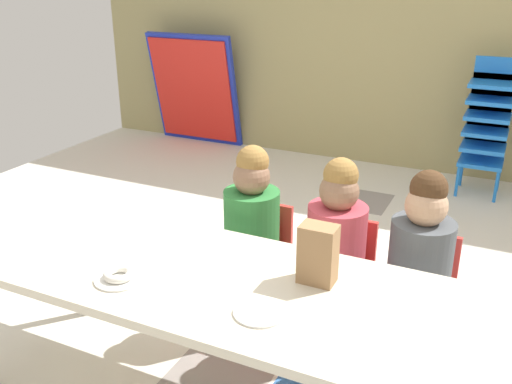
{
  "coord_description": "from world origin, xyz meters",
  "views": [
    {
      "loc": [
        1.01,
        -2.17,
        1.67
      ],
      "look_at": [
        0.14,
        -0.33,
        0.86
      ],
      "focal_mm": 39.99,
      "sensor_mm": 36.0,
      "label": 1
    }
  ],
  "objects_px": {
    "craft_table": "(220,288)",
    "paper_bag_brown": "(318,254)",
    "donut_powdered_on_plate": "(119,274)",
    "kid_chair_blue_stack": "(487,121)",
    "paper_plate_near_edge": "(119,279)",
    "seated_child_near_camera": "(252,222)",
    "paper_plate_center_table": "(260,312)",
    "folded_activity_table": "(194,90)",
    "seated_child_middle_seat": "(337,239)",
    "seated_child_far_right": "(421,255)"
  },
  "relations": [
    {
      "from": "craft_table",
      "to": "paper_bag_brown",
      "type": "bearing_deg",
      "value": 20.91
    },
    {
      "from": "craft_table",
      "to": "donut_powdered_on_plate",
      "type": "height_order",
      "value": "donut_powdered_on_plate"
    },
    {
      "from": "kid_chair_blue_stack",
      "to": "paper_plate_near_edge",
      "type": "relative_size",
      "value": 5.78
    },
    {
      "from": "seated_child_near_camera",
      "to": "paper_plate_center_table",
      "type": "distance_m",
      "value": 0.84
    },
    {
      "from": "seated_child_near_camera",
      "to": "craft_table",
      "type": "bearing_deg",
      "value": -75.38
    },
    {
      "from": "donut_powdered_on_plate",
      "to": "paper_bag_brown",
      "type": "bearing_deg",
      "value": 24.75
    },
    {
      "from": "folded_activity_table",
      "to": "craft_table",
      "type": "bearing_deg",
      "value": -57.24
    },
    {
      "from": "craft_table",
      "to": "seated_child_middle_seat",
      "type": "distance_m",
      "value": 0.65
    },
    {
      "from": "seated_child_near_camera",
      "to": "kid_chair_blue_stack",
      "type": "distance_m",
      "value": 2.51
    },
    {
      "from": "paper_bag_brown",
      "to": "donut_powdered_on_plate",
      "type": "relative_size",
      "value": 1.96
    },
    {
      "from": "seated_child_far_right",
      "to": "paper_bag_brown",
      "type": "height_order",
      "value": "seated_child_far_right"
    },
    {
      "from": "craft_table",
      "to": "seated_child_middle_seat",
      "type": "xyz_separation_m",
      "value": [
        0.26,
        0.59,
        -0.01
      ]
    },
    {
      "from": "seated_child_near_camera",
      "to": "folded_activity_table",
      "type": "xyz_separation_m",
      "value": [
        -1.87,
        2.56,
        -0.02
      ]
    },
    {
      "from": "seated_child_near_camera",
      "to": "kid_chair_blue_stack",
      "type": "xyz_separation_m",
      "value": [
        0.83,
        2.37,
        0.02
      ]
    },
    {
      "from": "seated_child_middle_seat",
      "to": "kid_chair_blue_stack",
      "type": "height_order",
      "value": "kid_chair_blue_stack"
    },
    {
      "from": "craft_table",
      "to": "folded_activity_table",
      "type": "bearing_deg",
      "value": 122.76
    },
    {
      "from": "seated_child_near_camera",
      "to": "seated_child_middle_seat",
      "type": "xyz_separation_m",
      "value": [
        0.41,
        0.0,
        0.0
      ]
    },
    {
      "from": "seated_child_middle_seat",
      "to": "paper_plate_near_edge",
      "type": "height_order",
      "value": "seated_child_middle_seat"
    },
    {
      "from": "seated_child_near_camera",
      "to": "paper_plate_center_table",
      "type": "relative_size",
      "value": 5.1
    },
    {
      "from": "seated_child_near_camera",
      "to": "folded_activity_table",
      "type": "relative_size",
      "value": 0.84
    },
    {
      "from": "seated_child_near_camera",
      "to": "paper_bag_brown",
      "type": "bearing_deg",
      "value": -43.91
    },
    {
      "from": "paper_plate_near_edge",
      "to": "paper_plate_center_table",
      "type": "xyz_separation_m",
      "value": [
        0.55,
        0.03,
        0.0
      ]
    },
    {
      "from": "seated_child_far_right",
      "to": "paper_plate_near_edge",
      "type": "height_order",
      "value": "seated_child_far_right"
    },
    {
      "from": "folded_activity_table",
      "to": "donut_powdered_on_plate",
      "type": "distance_m",
      "value": 3.74
    },
    {
      "from": "seated_child_near_camera",
      "to": "folded_activity_table",
      "type": "height_order",
      "value": "folded_activity_table"
    },
    {
      "from": "seated_child_near_camera",
      "to": "paper_plate_near_edge",
      "type": "xyz_separation_m",
      "value": [
        -0.16,
        -0.77,
        0.06
      ]
    },
    {
      "from": "paper_plate_near_edge",
      "to": "paper_plate_center_table",
      "type": "height_order",
      "value": "same"
    },
    {
      "from": "seated_child_far_right",
      "to": "paper_bag_brown",
      "type": "distance_m",
      "value": 0.57
    },
    {
      "from": "seated_child_far_right",
      "to": "donut_powdered_on_plate",
      "type": "height_order",
      "value": "seated_child_far_right"
    },
    {
      "from": "seated_child_near_camera",
      "to": "paper_bag_brown",
      "type": "height_order",
      "value": "seated_child_near_camera"
    },
    {
      "from": "folded_activity_table",
      "to": "donut_powdered_on_plate",
      "type": "bearing_deg",
      "value": -62.8
    },
    {
      "from": "seated_child_middle_seat",
      "to": "paper_plate_center_table",
      "type": "xyz_separation_m",
      "value": [
        -0.02,
        -0.74,
        0.06
      ]
    },
    {
      "from": "paper_bag_brown",
      "to": "paper_plate_center_table",
      "type": "xyz_separation_m",
      "value": [
        -0.1,
        -0.27,
        -0.11
      ]
    },
    {
      "from": "seated_child_near_camera",
      "to": "folded_activity_table",
      "type": "bearing_deg",
      "value": 126.2
    },
    {
      "from": "paper_plate_center_table",
      "to": "seated_child_middle_seat",
      "type": "bearing_deg",
      "value": 88.06
    },
    {
      "from": "kid_chair_blue_stack",
      "to": "paper_plate_center_table",
      "type": "height_order",
      "value": "kid_chair_blue_stack"
    },
    {
      "from": "paper_plate_near_edge",
      "to": "donut_powdered_on_plate",
      "type": "distance_m",
      "value": 0.02
    },
    {
      "from": "kid_chair_blue_stack",
      "to": "donut_powdered_on_plate",
      "type": "relative_size",
      "value": 9.24
    },
    {
      "from": "donut_powdered_on_plate",
      "to": "folded_activity_table",
      "type": "bearing_deg",
      "value": 117.2
    },
    {
      "from": "seated_child_far_right",
      "to": "donut_powdered_on_plate",
      "type": "distance_m",
      "value": 1.21
    },
    {
      "from": "seated_child_far_right",
      "to": "paper_plate_near_edge",
      "type": "distance_m",
      "value": 1.21
    },
    {
      "from": "kid_chair_blue_stack",
      "to": "folded_activity_table",
      "type": "height_order",
      "value": "folded_activity_table"
    },
    {
      "from": "craft_table",
      "to": "paper_plate_center_table",
      "type": "bearing_deg",
      "value": -32.11
    },
    {
      "from": "seated_child_near_camera",
      "to": "seated_child_far_right",
      "type": "height_order",
      "value": "same"
    },
    {
      "from": "seated_child_near_camera",
      "to": "paper_bag_brown",
      "type": "distance_m",
      "value": 0.69
    },
    {
      "from": "kid_chair_blue_stack",
      "to": "folded_activity_table",
      "type": "distance_m",
      "value": 2.71
    },
    {
      "from": "seated_child_far_right",
      "to": "folded_activity_table",
      "type": "bearing_deg",
      "value": 135.94
    },
    {
      "from": "donut_powdered_on_plate",
      "to": "seated_child_middle_seat",
      "type": "bearing_deg",
      "value": 52.99
    },
    {
      "from": "seated_child_far_right",
      "to": "folded_activity_table",
      "type": "relative_size",
      "value": 0.84
    },
    {
      "from": "donut_powdered_on_plate",
      "to": "craft_table",
      "type": "bearing_deg",
      "value": 28.47
    }
  ]
}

